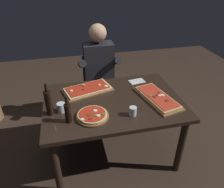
{
  "coord_description": "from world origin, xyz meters",
  "views": [
    {
      "loc": [
        -0.41,
        -1.77,
        1.95
      ],
      "look_at": [
        0.0,
        0.05,
        0.79
      ],
      "focal_mm": 34.12,
      "sensor_mm": 36.0,
      "label": 1
    }
  ],
  "objects_px": {
    "pizza_rectangular_front": "(88,89)",
    "tumbler_near_camera": "(133,111)",
    "pizza_round_far": "(92,115)",
    "oil_bottle_amber": "(68,113)",
    "pizza_rectangular_left": "(157,98)",
    "seated_diner": "(99,70)",
    "dining_table": "(113,108)",
    "diner_chair": "(99,83)",
    "tumbler_far_side": "(61,108)",
    "wine_bottle_dark": "(49,102)"
  },
  "relations": [
    {
      "from": "pizza_rectangular_front",
      "to": "tumbler_far_side",
      "type": "bearing_deg",
      "value": -131.98
    },
    {
      "from": "dining_table",
      "to": "tumbler_far_side",
      "type": "height_order",
      "value": "tumbler_far_side"
    },
    {
      "from": "tumbler_near_camera",
      "to": "diner_chair",
      "type": "relative_size",
      "value": 0.1
    },
    {
      "from": "oil_bottle_amber",
      "to": "wine_bottle_dark",
      "type": "bearing_deg",
      "value": 136.39
    },
    {
      "from": "tumbler_far_side",
      "to": "seated_diner",
      "type": "distance_m",
      "value": 0.95
    },
    {
      "from": "pizza_rectangular_front",
      "to": "pizza_rectangular_left",
      "type": "height_order",
      "value": "same"
    },
    {
      "from": "pizza_rectangular_front",
      "to": "seated_diner",
      "type": "bearing_deg",
      "value": 66.21
    },
    {
      "from": "oil_bottle_amber",
      "to": "tumbler_far_side",
      "type": "xyz_separation_m",
      "value": [
        -0.06,
        0.17,
        -0.06
      ]
    },
    {
      "from": "oil_bottle_amber",
      "to": "diner_chair",
      "type": "bearing_deg",
      "value": 67.9
    },
    {
      "from": "pizza_rectangular_left",
      "to": "oil_bottle_amber",
      "type": "relative_size",
      "value": 2.28
    },
    {
      "from": "pizza_rectangular_left",
      "to": "pizza_round_far",
      "type": "relative_size",
      "value": 2.01
    },
    {
      "from": "pizza_rectangular_left",
      "to": "pizza_rectangular_front",
      "type": "bearing_deg",
      "value": 154.2
    },
    {
      "from": "dining_table",
      "to": "seated_diner",
      "type": "relative_size",
      "value": 1.05
    },
    {
      "from": "oil_bottle_amber",
      "to": "diner_chair",
      "type": "distance_m",
      "value": 1.23
    },
    {
      "from": "tumbler_far_side",
      "to": "diner_chair",
      "type": "height_order",
      "value": "diner_chair"
    },
    {
      "from": "tumbler_far_side",
      "to": "dining_table",
      "type": "bearing_deg",
      "value": 7.97
    },
    {
      "from": "dining_table",
      "to": "pizza_round_far",
      "type": "height_order",
      "value": "pizza_round_far"
    },
    {
      "from": "tumbler_near_camera",
      "to": "seated_diner",
      "type": "bearing_deg",
      "value": 97.76
    },
    {
      "from": "pizza_rectangular_left",
      "to": "seated_diner",
      "type": "distance_m",
      "value": 0.94
    },
    {
      "from": "tumbler_near_camera",
      "to": "tumbler_far_side",
      "type": "xyz_separation_m",
      "value": [
        -0.64,
        0.2,
        -0.0
      ]
    },
    {
      "from": "dining_table",
      "to": "tumbler_far_side",
      "type": "relative_size",
      "value": 15.45
    },
    {
      "from": "pizza_round_far",
      "to": "oil_bottle_amber",
      "type": "distance_m",
      "value": 0.23
    },
    {
      "from": "wine_bottle_dark",
      "to": "diner_chair",
      "type": "bearing_deg",
      "value": 57.25
    },
    {
      "from": "seated_diner",
      "to": "pizza_rectangular_front",
      "type": "bearing_deg",
      "value": -113.79
    },
    {
      "from": "pizza_round_far",
      "to": "diner_chair",
      "type": "bearing_deg",
      "value": 77.92
    },
    {
      "from": "pizza_round_far",
      "to": "wine_bottle_dark",
      "type": "height_order",
      "value": "wine_bottle_dark"
    },
    {
      "from": "tumbler_near_camera",
      "to": "pizza_rectangular_left",
      "type": "bearing_deg",
      "value": 31.12
    },
    {
      "from": "wine_bottle_dark",
      "to": "tumbler_near_camera",
      "type": "relative_size",
      "value": 3.72
    },
    {
      "from": "pizza_rectangular_left",
      "to": "tumbler_near_camera",
      "type": "distance_m",
      "value": 0.38
    },
    {
      "from": "wine_bottle_dark",
      "to": "pizza_round_far",
      "type": "bearing_deg",
      "value": -19.97
    },
    {
      "from": "pizza_rectangular_front",
      "to": "tumbler_near_camera",
      "type": "bearing_deg",
      "value": -56.25
    },
    {
      "from": "dining_table",
      "to": "diner_chair",
      "type": "bearing_deg",
      "value": 90.93
    },
    {
      "from": "pizza_rectangular_front",
      "to": "seated_diner",
      "type": "xyz_separation_m",
      "value": [
        0.21,
        0.48,
        -0.02
      ]
    },
    {
      "from": "pizza_rectangular_front",
      "to": "pizza_round_far",
      "type": "relative_size",
      "value": 1.91
    },
    {
      "from": "seated_diner",
      "to": "tumbler_near_camera",
      "type": "bearing_deg",
      "value": -82.24
    },
    {
      "from": "tumbler_far_side",
      "to": "pizza_rectangular_left",
      "type": "bearing_deg",
      "value": -0.25
    },
    {
      "from": "pizza_round_far",
      "to": "oil_bottle_amber",
      "type": "height_order",
      "value": "oil_bottle_amber"
    },
    {
      "from": "dining_table",
      "to": "pizza_rectangular_front",
      "type": "height_order",
      "value": "pizza_rectangular_front"
    },
    {
      "from": "dining_table",
      "to": "pizza_rectangular_left",
      "type": "height_order",
      "value": "pizza_rectangular_left"
    },
    {
      "from": "pizza_rectangular_front",
      "to": "pizza_round_far",
      "type": "distance_m",
      "value": 0.47
    },
    {
      "from": "tumbler_near_camera",
      "to": "wine_bottle_dark",
      "type": "bearing_deg",
      "value": 165.86
    },
    {
      "from": "tumbler_near_camera",
      "to": "tumbler_far_side",
      "type": "height_order",
      "value": "tumbler_far_side"
    },
    {
      "from": "dining_table",
      "to": "tumbler_near_camera",
      "type": "height_order",
      "value": "tumbler_near_camera"
    },
    {
      "from": "seated_diner",
      "to": "wine_bottle_dark",
      "type": "bearing_deg",
      "value": -126.39
    },
    {
      "from": "pizza_rectangular_front",
      "to": "diner_chair",
      "type": "relative_size",
      "value": 0.67
    },
    {
      "from": "wine_bottle_dark",
      "to": "seated_diner",
      "type": "xyz_separation_m",
      "value": [
        0.61,
        0.82,
        -0.13
      ]
    },
    {
      "from": "tumbler_near_camera",
      "to": "tumbler_far_side",
      "type": "bearing_deg",
      "value": 162.57
    },
    {
      "from": "tumbler_far_side",
      "to": "seated_diner",
      "type": "bearing_deg",
      "value": 58.01
    },
    {
      "from": "tumbler_near_camera",
      "to": "diner_chair",
      "type": "height_order",
      "value": "diner_chair"
    },
    {
      "from": "dining_table",
      "to": "pizza_rectangular_left",
      "type": "bearing_deg",
      "value": -9.67
    }
  ]
}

